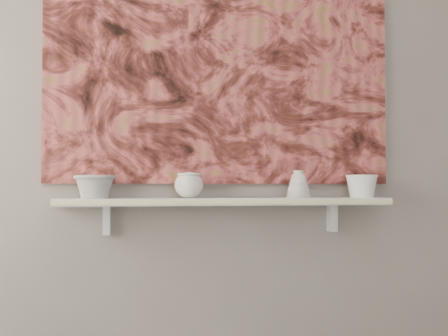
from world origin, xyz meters
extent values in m
plane|color=gray|center=(0.00, 1.60, 1.35)|extent=(3.60, 0.00, 3.60)
cube|color=silver|center=(0.00, 1.51, 0.92)|extent=(1.40, 0.18, 0.03)
cube|color=#F8E8A5|center=(0.00, 1.41, 0.92)|extent=(1.40, 0.01, 0.02)
cube|color=silver|center=(-0.49, 1.57, 0.84)|extent=(0.03, 0.06, 0.12)
cube|color=silver|center=(0.49, 1.57, 0.84)|extent=(0.03, 0.06, 0.12)
cube|color=maroon|center=(0.00, 1.59, 1.54)|extent=(1.50, 0.02, 1.10)
cube|color=black|center=(0.45, 1.57, 1.23)|extent=(0.09, 0.00, 0.08)
camera|label=1|loc=(-0.52, -1.04, 0.97)|focal=50.00mm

